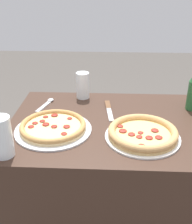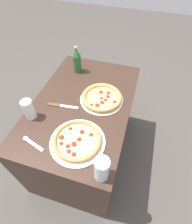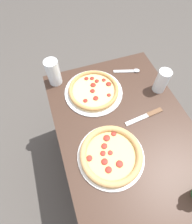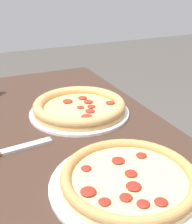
% 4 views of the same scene
% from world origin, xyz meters
% --- Properties ---
extents(table, '(1.07, 0.69, 0.71)m').
position_xyz_m(table, '(0.00, 0.00, 0.35)').
color(table, '#3D281E').
rests_on(table, ground_plane).
extents(pizza_pepperoni, '(0.31, 0.31, 0.04)m').
position_xyz_m(pizza_pepperoni, '(0.06, -0.13, 0.73)').
color(pizza_pepperoni, white).
rests_on(pizza_pepperoni, table).
extents(pizza_margherita, '(0.33, 0.33, 0.04)m').
position_xyz_m(pizza_margherita, '(-0.32, -0.09, 0.73)').
color(pizza_margherita, silver).
rests_on(pizza_margherita, table).
extents(knife, '(0.05, 0.22, 0.01)m').
position_xyz_m(knife, '(-0.08, 0.13, 0.71)').
color(knife, brown).
rests_on(knife, table).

